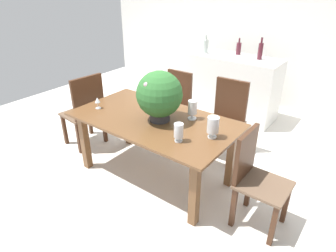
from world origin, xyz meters
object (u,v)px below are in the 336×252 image
Objects in this scene: wine_glass at (97,101)px; kitchen_counter at (227,85)px; crystal_vase_center_near at (192,108)px; wine_bottle_dark at (239,48)px; wine_bottle_green at (206,46)px; flower_centerpiece at (159,95)px; crystal_vase_left at (179,131)px; chair_head_end at (86,108)px; wine_bottle_clear at (260,51)px; chair_foot_end at (254,175)px; chair_far_right at (227,115)px; crystal_vase_right at (213,125)px; chair_far_left at (175,102)px; dining_table at (154,128)px.

kitchen_counter is at bearing 77.42° from wine_glass.
crystal_vase_center_near is 0.83× the size of wine_bottle_dark.
wine_bottle_green reaches higher than wine_bottle_dark.
flower_centerpiece is 0.80m from wine_glass.
crystal_vase_left is 2.43m from kitchen_counter.
wine_bottle_clear reaches higher than chair_head_end.
flower_centerpiece is at bearing 13.90° from wine_glass.
chair_foot_end is at bearing 95.82° from chair_head_end.
chair_far_right reaches higher than chair_foot_end.
wine_bottle_clear is at bearing 22.42° from chair_foot_end.
kitchen_counter is at bearing 113.16° from crystal_vase_right.
chair_far_left reaches higher than crystal_vase_left.
dining_table is at bearing 154.52° from crystal_vase_left.
kitchen_counter is at bearing -114.01° from wine_bottle_dark.
dining_table is at bearing -85.04° from kitchen_counter.
dining_table is 2.11m from wine_bottle_green.
chair_far_left is 1.19m from wine_bottle_green.
chair_head_end is 3.97× the size of wine_bottle_dark.
crystal_vase_left reaches higher than wine_glass.
wine_glass is at bearing 95.55° from chair_foot_end.
wine_bottle_clear is at bearing 101.28° from crystal_vase_right.
wine_bottle_clear is (-0.88, 2.14, 0.59)m from chair_foot_end.
wine_bottle_green is (-0.16, 1.03, 0.57)m from chair_far_left.
kitchen_counter is at bearing 77.68° from chair_far_left.
chair_head_end is (-1.15, -0.01, -0.07)m from dining_table.
crystal_vase_right reaches higher than wine_glass.
wine_bottle_clear is (0.20, 2.13, 0.08)m from flower_centerpiece.
chair_head_end is 1.88× the size of flower_centerpiece.
wine_bottle_dark is at bearing 76.03° from chair_far_left.
dining_table is 1.83× the size of chair_far_right.
kitchen_counter is (-0.18, 2.08, -0.14)m from dining_table.
wine_glass is 0.48× the size of wine_bottle_green.
wine_bottle_clear reaches higher than wine_bottle_green.
chair_far_left is 0.93× the size of chair_head_end.
chair_far_right is 1.51m from wine_bottle_green.
chair_head_end is 5.57× the size of crystal_vase_left.
chair_foot_end is at bearing 19.03° from crystal_vase_left.
chair_far_right is 1.83× the size of flower_centerpiece.
chair_far_right is 1.82m from chair_head_end.
chair_head_end is at bearing -179.13° from crystal_vase_right.
chair_head_end is 0.57m from wine_glass.
chair_head_end is 4.74× the size of crystal_vase_right.
kitchen_counter reaches higher than crystal_vase_right.
kitchen_counter is 0.61m from wine_bottle_dark.
flower_centerpiece is 2.96× the size of crystal_vase_left.
kitchen_counter is at bearing 160.56° from chair_head_end.
crystal_vase_left is at bearing -73.88° from kitchen_counter.
wine_bottle_dark is (0.07, 0.16, 0.58)m from kitchen_counter.
kitchen_counter reaches higher than chair_far_right.
kitchen_counter reaches higher than wine_glass.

